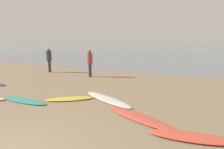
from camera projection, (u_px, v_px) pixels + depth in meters
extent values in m
cube|color=#8C7559|center=(134.00, 77.00, 12.31)|extent=(120.00, 120.00, 0.20)
cube|color=slate|center=(180.00, 46.00, 58.40)|extent=(140.00, 100.00, 0.01)
ellipsoid|color=teal|center=(24.00, 100.00, 7.19)|extent=(2.23, 0.53, 0.07)
ellipsoid|color=yellow|center=(70.00, 99.00, 7.39)|extent=(1.88, 1.51, 0.08)
ellipsoid|color=silver|center=(107.00, 99.00, 7.35)|extent=(2.65, 1.66, 0.07)
ellipsoid|color=#D84C38|center=(140.00, 118.00, 5.60)|extent=(2.57, 1.50, 0.09)
ellipsoid|color=#D84C38|center=(191.00, 137.00, 4.51)|extent=(2.12, 0.82, 0.10)
cylinder|color=#2D2D38|center=(90.00, 71.00, 11.77)|extent=(0.19, 0.19, 0.80)
cylinder|color=#9E3338|center=(90.00, 59.00, 11.63)|extent=(0.35, 0.35, 0.69)
sphere|color=brown|center=(90.00, 52.00, 11.54)|extent=(0.22, 0.22, 0.22)
cylinder|color=#2D2D38|center=(50.00, 66.00, 13.40)|extent=(0.20, 0.20, 0.84)
cylinder|color=#333842|center=(49.00, 56.00, 13.25)|extent=(0.37, 0.37, 0.73)
sphere|color=tan|center=(48.00, 49.00, 13.15)|extent=(0.24, 0.24, 0.24)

